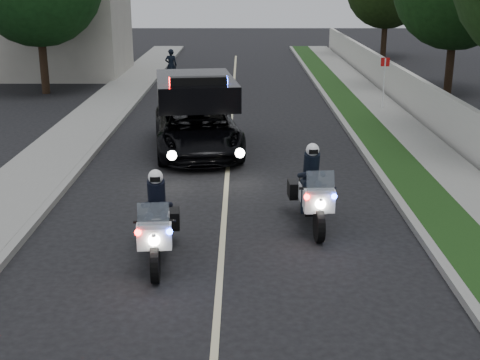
% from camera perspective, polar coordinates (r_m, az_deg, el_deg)
% --- Properties ---
extents(ground, '(120.00, 120.00, 0.00)m').
position_cam_1_polar(ground, '(10.71, -1.99, -11.16)').
color(ground, black).
rests_on(ground, ground).
extents(curb_right, '(0.20, 60.00, 0.15)m').
position_cam_1_polar(curb_right, '(20.38, 10.64, 2.83)').
color(curb_right, gray).
rests_on(curb_right, ground).
extents(grass_verge, '(1.20, 60.00, 0.16)m').
position_cam_1_polar(grass_verge, '(20.52, 12.57, 2.82)').
color(grass_verge, '#193814').
rests_on(grass_verge, ground).
extents(sidewalk_right, '(1.40, 60.00, 0.16)m').
position_cam_1_polar(sidewalk_right, '(20.83, 16.07, 2.77)').
color(sidewalk_right, gray).
rests_on(sidewalk_right, ground).
extents(property_wall, '(0.22, 60.00, 1.50)m').
position_cam_1_polar(property_wall, '(20.98, 18.86, 4.51)').
color(property_wall, beige).
rests_on(property_wall, ground).
extents(curb_left, '(0.20, 60.00, 0.15)m').
position_cam_1_polar(curb_left, '(20.53, -12.50, 2.83)').
color(curb_left, gray).
rests_on(curb_left, ground).
extents(sidewalk_left, '(2.00, 60.00, 0.16)m').
position_cam_1_polar(sidewalk_left, '(20.80, -15.47, 2.80)').
color(sidewalk_left, gray).
rests_on(sidewalk_left, ground).
extents(building_far, '(8.00, 6.00, 7.00)m').
position_cam_1_polar(building_far, '(36.92, -16.74, 14.27)').
color(building_far, '#A8A396').
rests_on(building_far, ground).
extents(lane_marking, '(0.12, 50.00, 0.01)m').
position_cam_1_polar(lane_marking, '(20.06, -0.97, 2.69)').
color(lane_marking, '#BFB78C').
rests_on(lane_marking, ground).
extents(police_moto_left, '(0.88, 2.12, 1.76)m').
position_cam_1_polar(police_moto_left, '(12.41, -7.23, -7.09)').
color(police_moto_left, white).
rests_on(police_moto_left, ground).
extents(police_moto_right, '(0.87, 2.16, 1.80)m').
position_cam_1_polar(police_moto_right, '(14.08, 6.31, -3.99)').
color(police_moto_right, white).
rests_on(police_moto_right, ground).
extents(police_suv, '(3.20, 5.67, 2.62)m').
position_cam_1_polar(police_suv, '(19.95, -3.78, 2.56)').
color(police_suv, black).
rests_on(police_suv, ground).
extents(bicycle, '(0.66, 1.57, 0.80)m').
position_cam_1_polar(bicycle, '(32.46, -6.06, 8.32)').
color(bicycle, black).
rests_on(bicycle, ground).
extents(cyclist, '(0.61, 0.43, 1.59)m').
position_cam_1_polar(cyclist, '(32.46, -6.06, 8.32)').
color(cyclist, black).
rests_on(cyclist, ground).
extents(sign_post, '(0.39, 0.39, 2.21)m').
position_cam_1_polar(sign_post, '(26.47, 12.44, 5.92)').
color(sign_post, '#B50C25').
rests_on(sign_post, ground).
extents(tree_right_d, '(6.65, 6.65, 9.24)m').
position_cam_1_polar(tree_right_d, '(31.27, 17.83, 7.23)').
color(tree_right_d, '#173E14').
rests_on(tree_right_d, ground).
extents(tree_right_e, '(5.55, 5.55, 8.86)m').
position_cam_1_polar(tree_right_e, '(44.22, 12.51, 10.45)').
color(tree_right_e, '#1B320F').
rests_on(tree_right_e, ground).
extents(tree_left_near, '(7.69, 7.69, 9.80)m').
position_cam_1_polar(tree_left_near, '(31.33, -16.75, 7.35)').
color(tree_left_near, '#154016').
rests_on(tree_left_near, ground).
extents(tree_left_far, '(7.28, 7.28, 10.01)m').
position_cam_1_polar(tree_left_far, '(39.17, -14.45, 9.44)').
color(tree_left_far, black).
rests_on(tree_left_far, ground).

